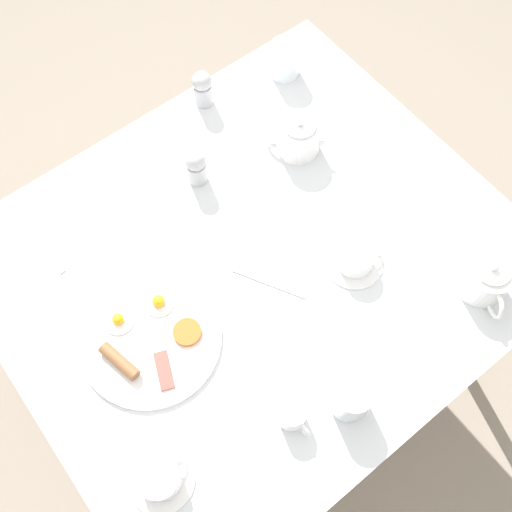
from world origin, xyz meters
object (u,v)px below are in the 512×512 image
Objects in this scene: teapot_near at (298,137)px; pepper_grinder at (196,167)px; water_glass_tall at (285,59)px; breakfast_plate at (149,338)px; salt_grinder at (203,88)px; teapot_far at (486,279)px; fork_by_plate at (269,282)px; teacup_with_saucer_left at (160,478)px; knife_by_plate at (38,241)px; water_glass_short at (351,398)px; creamer_jug at (293,415)px; teacup_with_saucer_right at (356,258)px.

pepper_grinder is at bearing -141.26° from teapot_near.
teapot_near is 0.25m from water_glass_tall.
breakfast_plate is 0.43m from pepper_grinder.
teapot_far is at bearing 12.65° from salt_grinder.
fork_by_plate is at bearing -42.40° from water_glass_tall.
teacup_with_saucer_left is 0.63m from knife_by_plate.
teapot_near reaches higher than water_glass_short.
teapot_far is at bearing 28.15° from pepper_grinder.
pepper_grinder is (-0.08, -0.26, 0.01)m from teapot_near.
salt_grinder is (-0.84, 0.23, 0.00)m from water_glass_short.
breakfast_plate reaches higher than knife_by_plate.
breakfast_plate is 3.68× the size of creamer_jug.
salt_grinder is (-0.79, 0.34, 0.02)m from creamer_jug.
teacup_with_saucer_left is 0.96m from salt_grinder.
fork_by_plate is at bearing 41.21° from knife_by_plate.
teapot_far is 1.66× the size of salt_grinder.
water_glass_short is (0.37, 0.25, 0.04)m from breakfast_plate.
teacup_with_saucer_right reaches higher than knife_by_plate.
water_glass_tall is 0.41m from pepper_grinder.
salt_grinder is (-0.60, 0.00, 0.03)m from teacup_with_saucer_right.
teacup_with_saucer_right is 0.75m from knife_by_plate.
salt_grinder reaches higher than water_glass_tall.
teapot_near is 0.95× the size of teapot_far.
creamer_jug is 0.80× the size of pepper_grinder.
pepper_grinder reaches higher than water_glass_tall.
water_glass_short is at bearing 23.90° from knife_by_plate.
water_glass_short reaches higher than teacup_with_saucer_left.
water_glass_tall reaches higher than breakfast_plate.
water_glass_short is at bearing -6.68° from pepper_grinder.
teapot_near is 1.24× the size of teacup_with_saucer_right.
water_glass_tall is 0.92× the size of pepper_grinder.
teacup_with_saucer_left is at bearing -6.15° from knife_by_plate.
fork_by_plate is (0.47, -0.43, -0.05)m from water_glass_tall.
teapot_near reaches higher than knife_by_plate.
teapot_far reaches higher than water_glass_tall.
water_glass_tall is 0.94m from creamer_jug.
teapot_far reaches higher than knife_by_plate.
water_glass_short reaches higher than breakfast_plate.
teapot_near is at bearing 121.98° from teacup_with_saucer_left.
teacup_with_saucer_right is 0.44m from pepper_grinder.
pepper_grinder reaches higher than creamer_jug.
water_glass_tall is at bearing 114.31° from teapot_near.
breakfast_plate is 2.95× the size of salt_grinder.
creamer_jug is (0.52, -0.45, -0.01)m from teapot_near.
salt_grinder is at bearing -102.50° from water_glass_tall.
breakfast_plate is 1.88× the size of teapot_near.
knife_by_plate is at bearing -86.66° from water_glass_tall.
water_glass_tall reaches higher than creamer_jug.
water_glass_short is at bearing -30.69° from water_glass_tall.
pepper_grinder is (-0.64, -0.34, 0.01)m from teapot_far.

